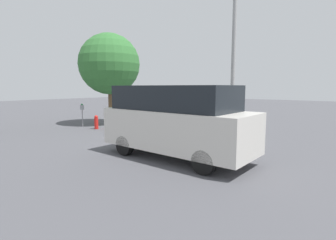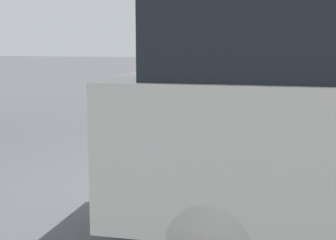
{
  "view_description": "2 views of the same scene",
  "coord_description": "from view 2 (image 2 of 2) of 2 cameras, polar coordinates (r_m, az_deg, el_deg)",
  "views": [
    {
      "loc": [
        6.52,
        -8.04,
        2.26
      ],
      "look_at": [
        0.19,
        -0.0,
        0.96
      ],
      "focal_mm": 28.0,
      "sensor_mm": 36.0,
      "label": 1
    },
    {
      "loc": [
        0.63,
        -5.99,
        1.88
      ],
      "look_at": [
        -0.75,
        0.29,
        0.83
      ],
      "focal_mm": 55.0,
      "sensor_mm": 36.0,
      "label": 2
    }
  ],
  "objects": [
    {
      "name": "parking_meter_near",
      "position": [
        6.68,
        3.83,
        1.35
      ],
      "size": [
        0.21,
        0.13,
        1.31
      ],
      "rotation": [
        0.0,
        0.0,
        0.13
      ],
      "color": "gray",
      "rests_on": "ground"
    },
    {
      "name": "ground_plane",
      "position": [
        6.31,
        6.12,
        -8.15
      ],
      "size": [
        80.0,
        80.0,
        0.0
      ],
      "primitive_type": "plane",
      "color": "#4C4C51"
    }
  ]
}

